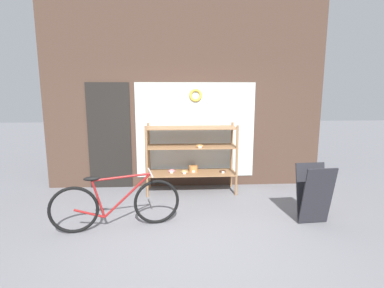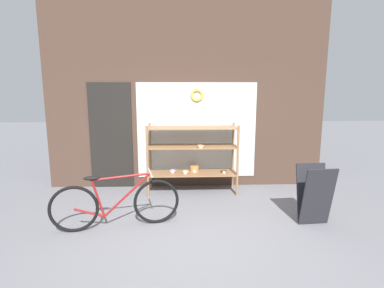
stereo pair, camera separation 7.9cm
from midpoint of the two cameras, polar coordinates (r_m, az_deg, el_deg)
ground_plane at (r=4.17m, az=0.34°, el=-17.71°), size 30.00×30.00×0.00m
storefront_facade at (r=5.99m, az=-0.99°, el=10.05°), size 5.53×0.13×3.98m
display_case at (r=5.71m, az=0.49°, el=-1.57°), size 1.70×0.55×1.32m
bicycle at (r=4.47m, az=-13.80°, el=-10.96°), size 1.78×0.54×0.80m
sandwich_board at (r=4.79m, az=22.77°, el=-8.96°), size 0.48×0.41×0.88m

